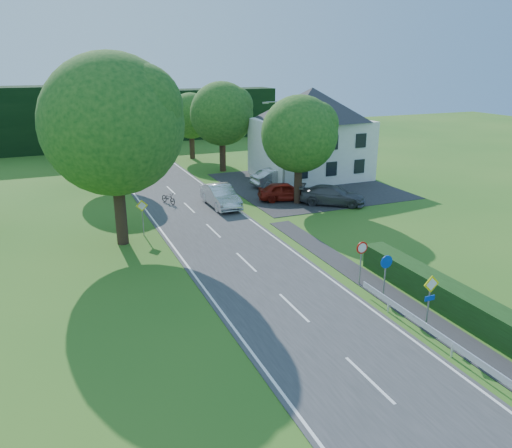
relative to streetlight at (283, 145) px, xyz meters
name	(u,v)px	position (x,y,z in m)	size (l,w,h in m)	color
road	(234,251)	(-8.06, -10.00, -4.44)	(7.00, 80.00, 0.04)	#353537
parking_pad	(306,185)	(3.94, 3.00, -4.44)	(14.00, 16.00, 0.04)	#27272A
line_edge_left	(182,258)	(-11.31, -10.00, -4.42)	(0.12, 80.00, 0.01)	white
line_edge_right	(282,243)	(-4.81, -10.00, -4.42)	(0.12, 80.00, 0.01)	white
line_centre	(234,250)	(-8.06, -10.00, -4.42)	(0.12, 80.00, 0.01)	white
tree_main	(115,152)	(-14.06, -6.00, 1.36)	(9.40, 9.40, 11.64)	#154616
tree_left_far	(103,139)	(-13.06, 10.00, -0.17)	(7.00, 7.00, 8.58)	#154616
tree_right_far	(222,127)	(-1.06, 12.00, 0.08)	(7.40, 7.40, 9.09)	#154616
tree_left_back	(95,126)	(-12.56, 22.00, -0.43)	(6.60, 6.60, 8.07)	#154616
tree_right_back	(191,126)	(-2.06, 20.00, -0.68)	(6.20, 6.20, 7.56)	#154616
tree_right_mid	(299,151)	(0.44, -2.00, -0.17)	(7.00, 7.00, 8.58)	#154616
treeline_right	(174,115)	(-0.06, 36.00, -0.96)	(30.00, 5.00, 7.00)	black
house_white	(311,132)	(5.94, 6.00, -0.06)	(10.60, 8.40, 8.60)	silver
streetlight	(283,145)	(0.00, 0.00, 0.00)	(2.03, 0.18, 8.00)	gray
sign_priority_right	(430,293)	(-3.76, -22.02, -2.67)	(0.78, 0.09, 2.59)	gray
sign_roundabout	(386,269)	(-3.76, -19.02, -2.79)	(0.64, 0.08, 2.37)	gray
sign_speed_limit	(362,253)	(-3.76, -17.03, -2.70)	(0.64, 0.11, 2.37)	gray
sign_priority_left	(142,211)	(-12.56, -5.02, -2.75)	(0.78, 0.09, 2.44)	gray
moving_car	(221,196)	(-5.67, -0.64, -3.57)	(1.81, 5.18, 1.71)	silver
motorcycle	(168,198)	(-9.26, 1.81, -3.95)	(0.62, 1.79, 0.94)	black
parked_car_red	(285,191)	(-0.20, -0.95, -3.67)	(1.77, 4.41, 1.50)	maroon
parked_car_silver_a	(277,177)	(1.31, 3.73, -3.62)	(1.71, 4.89, 1.61)	#A7A7AB
parked_car_grey	(332,195)	(2.77, -3.50, -3.68)	(2.10, 5.16, 1.50)	#4D4D52
parked_car_silver_b	(318,175)	(5.76, 4.00, -3.82)	(2.01, 4.36, 1.21)	#A9A7AE
parasol	(307,170)	(5.06, 5.00, -3.50)	(2.01, 2.05, 1.84)	red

